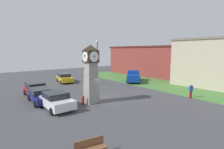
% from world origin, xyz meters
% --- Properties ---
extents(ground_plane, '(67.05, 67.05, 0.00)m').
position_xyz_m(ground_plane, '(0.00, 0.00, 0.00)').
color(ground_plane, '#424247').
extents(clock_tower, '(1.68, 1.62, 5.85)m').
position_xyz_m(clock_tower, '(0.29, -1.36, 3.02)').
color(clock_tower, gray).
rests_on(clock_tower, ground_plane).
extents(bollard_near_tower, '(0.27, 0.27, 0.91)m').
position_xyz_m(bollard_near_tower, '(0.40, -2.38, 0.46)').
color(bollard_near_tower, maroon).
rests_on(bollard_near_tower, ground_plane).
extents(bollard_mid_row, '(0.26, 0.26, 1.16)m').
position_xyz_m(bollard_mid_row, '(0.44, -3.81, 0.59)').
color(bollard_mid_row, brown).
rests_on(bollard_mid_row, ground_plane).
extents(bollard_far_row, '(0.30, 0.30, 1.07)m').
position_xyz_m(bollard_far_row, '(0.13, -5.40, 0.54)').
color(bollard_far_row, maroon).
rests_on(bollard_far_row, ground_plane).
extents(car_navy_sedan, '(4.11, 2.13, 1.54)m').
position_xyz_m(car_navy_sedan, '(-6.09, -5.08, 0.78)').
color(car_navy_sedan, '#A51111').
rests_on(car_navy_sedan, ground_plane).
extents(car_near_tower, '(4.45, 1.99, 1.40)m').
position_xyz_m(car_near_tower, '(-3.08, -5.41, 0.73)').
color(car_near_tower, navy).
rests_on(car_near_tower, ground_plane).
extents(car_by_building, '(3.93, 2.18, 1.52)m').
position_xyz_m(car_by_building, '(0.03, -4.86, 0.78)').
color(car_by_building, silver).
rests_on(car_by_building, ground_plane).
extents(car_far_lot, '(4.70, 2.54, 1.47)m').
position_xyz_m(car_far_lot, '(-12.50, 1.15, 0.76)').
color(car_far_lot, gold).
rests_on(car_far_lot, ground_plane).
extents(pickup_truck, '(5.38, 5.38, 1.85)m').
position_xyz_m(pickup_truck, '(-5.67, 10.62, 0.93)').
color(pickup_truck, navy).
rests_on(pickup_truck, ground_plane).
extents(bench, '(0.77, 1.66, 0.90)m').
position_xyz_m(bench, '(8.23, -6.24, 0.52)').
color(bench, brown).
rests_on(bench, ground_plane).
extents(pedestrian_crossing_lot, '(0.35, 0.45, 1.62)m').
position_xyz_m(pedestrian_crossing_lot, '(5.69, 8.25, 0.92)').
color(pedestrian_crossing_lot, red).
rests_on(pedestrian_crossing_lot, ground_plane).
extents(street_lamp_near_road, '(0.50, 0.24, 6.96)m').
position_xyz_m(street_lamp_near_road, '(-8.55, 5.22, 3.98)').
color(street_lamp_near_road, '#333338').
rests_on(street_lamp_near_road, ground_plane).
extents(warehouse_blue_far, '(20.68, 10.72, 6.23)m').
position_xyz_m(warehouse_blue_far, '(-8.94, 20.82, 3.12)').
color(warehouse_blue_far, maroon).
rests_on(warehouse_blue_far, ground_plane).
extents(grass_verge_far, '(40.23, 7.87, 0.04)m').
position_xyz_m(grass_verge_far, '(0.11, 12.29, 0.02)').
color(grass_verge_far, '#477A38').
rests_on(grass_verge_far, ground_plane).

